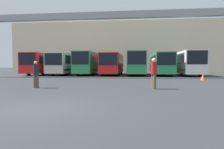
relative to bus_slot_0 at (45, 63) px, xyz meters
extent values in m
plane|color=#2D3033|center=(10.56, -23.36, -1.81)|extent=(200.00, 200.00, 0.00)
cube|color=beige|center=(10.56, 18.48, 3.60)|extent=(48.26, 12.00, 10.83)
cube|color=gray|center=(10.56, -7.54, 5.11)|extent=(31.74, 0.80, 0.70)
cube|color=red|center=(0.00, 0.01, -0.07)|extent=(2.53, 10.42, 2.80)
cube|color=black|center=(0.00, -5.18, 0.45)|extent=(2.33, 0.06, 1.57)
cube|color=black|center=(0.00, 0.01, 0.45)|extent=(2.56, 8.85, 1.18)
cube|color=red|center=(0.00, 0.01, -0.96)|extent=(2.56, 9.90, 0.24)
cylinder|color=black|center=(-1.11, -2.91, -1.33)|extent=(0.28, 0.97, 0.97)
cylinder|color=black|center=(1.11, -2.91, -1.33)|extent=(0.28, 0.97, 0.97)
cylinder|color=black|center=(-1.11, 2.93, -1.33)|extent=(0.28, 0.97, 0.97)
cylinder|color=black|center=(1.11, 2.93, -1.33)|extent=(0.28, 0.97, 0.97)
cube|color=beige|center=(3.52, 0.77, -0.10)|extent=(2.54, 11.93, 2.74)
cube|color=black|center=(3.52, -5.18, 0.41)|extent=(2.34, 0.06, 1.53)
cube|color=black|center=(3.52, 0.77, 0.41)|extent=(2.57, 10.14, 1.15)
cube|color=black|center=(3.52, 0.77, -0.97)|extent=(2.57, 11.33, 0.24)
cylinder|color=black|center=(2.41, -2.57, -1.31)|extent=(0.28, 1.01, 1.01)
cylinder|color=black|center=(4.63, -2.57, -1.31)|extent=(0.28, 1.01, 1.01)
cylinder|color=black|center=(2.41, 4.11, -1.31)|extent=(0.28, 1.01, 1.01)
cylinder|color=black|center=(4.63, 4.11, -1.31)|extent=(0.28, 1.01, 1.01)
cube|color=#268C4C|center=(7.04, 0.77, 0.00)|extent=(2.41, 11.94, 2.92)
cube|color=black|center=(7.04, -5.18, 0.54)|extent=(2.22, 0.06, 1.64)
cube|color=black|center=(7.04, 0.77, 0.54)|extent=(2.44, 10.15, 1.23)
cube|color=red|center=(7.04, 0.77, -0.94)|extent=(2.44, 11.34, 0.24)
cylinder|color=black|center=(6.00, -2.57, -1.36)|extent=(0.28, 0.91, 0.91)
cylinder|color=black|center=(8.09, -2.57, -1.36)|extent=(0.28, 0.91, 0.91)
cylinder|color=black|center=(6.00, 4.11, -1.36)|extent=(0.28, 0.91, 0.91)
cylinder|color=black|center=(8.09, 4.11, -1.36)|extent=(0.28, 0.91, 0.91)
cube|color=red|center=(10.56, 0.15, -0.11)|extent=(2.50, 10.70, 2.71)
cube|color=black|center=(10.56, -5.18, 0.38)|extent=(2.30, 0.06, 1.52)
cube|color=black|center=(10.56, 0.15, 0.38)|extent=(2.53, 9.09, 1.14)
cube|color=#268C4C|center=(10.56, 0.15, -0.98)|extent=(2.53, 10.16, 0.24)
cylinder|color=black|center=(9.47, -2.84, -1.34)|extent=(0.28, 0.95, 0.95)
cylinder|color=black|center=(11.65, -2.84, -1.34)|extent=(0.28, 0.95, 0.95)
cylinder|color=black|center=(9.47, 3.15, -1.34)|extent=(0.28, 0.95, 0.95)
cylinder|color=black|center=(11.65, 3.15, -1.34)|extent=(0.28, 0.95, 0.95)
cube|color=#268C4C|center=(14.08, 0.13, -0.01)|extent=(2.45, 10.65, 2.91)
cube|color=black|center=(14.08, -5.18, 0.53)|extent=(2.25, 0.06, 1.63)
cube|color=black|center=(14.08, 0.13, 0.53)|extent=(2.48, 9.05, 1.22)
cube|color=#268C4C|center=(14.08, 0.13, -0.94)|extent=(2.48, 10.11, 0.24)
cylinder|color=black|center=(13.02, -2.86, -1.27)|extent=(0.28, 1.08, 1.08)
cylinder|color=black|center=(15.15, -2.86, -1.27)|extent=(0.28, 1.08, 1.08)
cylinder|color=black|center=(13.02, 3.11, -1.27)|extent=(0.28, 1.08, 1.08)
cylinder|color=black|center=(15.15, 3.11, -1.27)|extent=(0.28, 1.08, 1.08)
cube|color=#268C4C|center=(17.60, 0.24, -0.10)|extent=(2.40, 10.87, 2.72)
cube|color=black|center=(17.60, -5.18, 0.40)|extent=(2.21, 0.06, 1.53)
cube|color=black|center=(17.60, 0.24, 0.40)|extent=(2.43, 9.24, 1.14)
cube|color=#1966B2|center=(17.60, 0.24, -0.97)|extent=(2.43, 10.33, 0.24)
cylinder|color=black|center=(16.56, -2.81, -1.31)|extent=(0.28, 1.01, 1.01)
cylinder|color=black|center=(18.64, -2.81, -1.31)|extent=(0.28, 1.01, 1.01)
cylinder|color=black|center=(16.56, 3.28, -1.31)|extent=(0.28, 1.01, 1.01)
cylinder|color=black|center=(18.64, 3.28, -1.31)|extent=(0.28, 1.01, 1.01)
cube|color=silver|center=(21.12, 0.49, 0.00)|extent=(2.53, 11.38, 2.94)
cube|color=black|center=(21.12, -5.18, 0.55)|extent=(2.33, 0.06, 1.64)
cube|color=black|center=(21.12, 0.49, 0.55)|extent=(2.56, 9.68, 1.23)
cube|color=orange|center=(21.12, 0.49, -0.94)|extent=(2.56, 10.81, 0.24)
cylinder|color=black|center=(20.02, -2.69, -1.36)|extent=(0.28, 0.91, 0.91)
cylinder|color=black|center=(22.23, -2.69, -1.36)|extent=(0.28, 0.91, 0.91)
cylinder|color=black|center=(20.02, 3.68, -1.36)|extent=(0.28, 0.91, 0.91)
cylinder|color=black|center=(22.23, 3.68, -1.36)|extent=(0.28, 0.91, 0.91)
cylinder|color=brown|center=(7.61, -17.67, -1.41)|extent=(0.19, 0.19, 0.81)
cylinder|color=brown|center=(7.76, -17.62, -1.41)|extent=(0.19, 0.19, 0.81)
cylinder|color=black|center=(7.68, -17.65, -0.66)|extent=(0.36, 0.36, 0.68)
sphere|color=tan|center=(7.68, -17.65, -0.21)|extent=(0.22, 0.22, 0.22)
cylinder|color=brown|center=(15.00, -17.21, -1.37)|extent=(0.20, 0.20, 0.89)
cylinder|color=brown|center=(15.07, -17.37, -1.37)|extent=(0.20, 0.20, 0.89)
cylinder|color=#A5191E|center=(15.03, -17.29, -0.56)|extent=(0.39, 0.39, 0.74)
sphere|color=beige|center=(15.03, -17.29, -0.07)|extent=(0.24, 0.24, 0.24)
cone|color=orange|center=(20.39, -9.51, -1.51)|extent=(0.44, 0.44, 0.60)
camera|label=1|loc=(13.93, -29.57, -0.37)|focal=32.00mm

